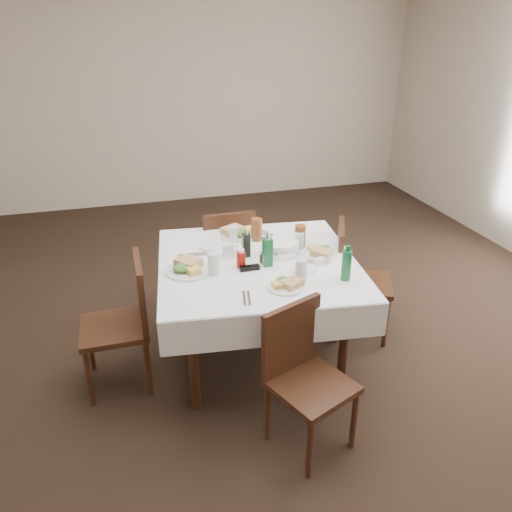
% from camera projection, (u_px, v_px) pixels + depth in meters
% --- Properties ---
extents(ground_plane, '(7.00, 7.00, 0.00)m').
position_uv_depth(ground_plane, '(262.00, 342.00, 3.80)').
color(ground_plane, black).
extents(room_shell, '(6.04, 7.04, 2.80)m').
position_uv_depth(room_shell, '(264.00, 112.00, 3.06)').
color(room_shell, '#BBAD9C').
rests_on(room_shell, ground).
extents(dining_table, '(1.46, 1.46, 0.76)m').
position_uv_depth(dining_table, '(258.00, 272.00, 3.38)').
color(dining_table, black).
rests_on(dining_table, ground).
extents(chair_north, '(0.42, 0.42, 0.87)m').
position_uv_depth(chair_north, '(227.00, 252.00, 4.09)').
color(chair_north, black).
rests_on(chair_north, ground).
extents(chair_south, '(0.52, 0.52, 0.84)m').
position_uv_depth(chair_south, '(302.00, 368.00, 2.76)').
color(chair_south, black).
rests_on(chair_south, ground).
extents(chair_east, '(0.55, 0.55, 0.88)m').
position_uv_depth(chair_east, '(352.00, 273.00, 3.74)').
color(chair_east, black).
rests_on(chair_east, ground).
extents(chair_west, '(0.42, 0.42, 0.89)m').
position_uv_depth(chair_west, '(127.00, 316.00, 3.20)').
color(chair_west, black).
rests_on(chair_west, ground).
extents(meal_north, '(0.29, 0.29, 0.06)m').
position_uv_depth(meal_north, '(239.00, 233.00, 3.72)').
color(meal_north, white).
rests_on(meal_north, dining_table).
extents(meal_south, '(0.23, 0.23, 0.05)m').
position_uv_depth(meal_south, '(286.00, 284.00, 3.01)').
color(meal_south, white).
rests_on(meal_south, dining_table).
extents(meal_east, '(0.25, 0.25, 0.05)m').
position_uv_depth(meal_east, '(320.00, 252.00, 3.42)').
color(meal_east, white).
rests_on(meal_east, dining_table).
extents(meal_west, '(0.30, 0.30, 0.06)m').
position_uv_depth(meal_west, '(188.00, 268.00, 3.19)').
color(meal_west, white).
rests_on(meal_west, dining_table).
extents(side_plate_a, '(0.17, 0.17, 0.01)m').
position_uv_depth(side_plate_a, '(210.00, 246.00, 3.54)').
color(side_plate_a, white).
rests_on(side_plate_a, dining_table).
extents(side_plate_b, '(0.17, 0.17, 0.01)m').
position_uv_depth(side_plate_b, '(304.00, 269.00, 3.22)').
color(side_plate_b, white).
rests_on(side_plate_b, dining_table).
extents(water_n, '(0.06, 0.06, 0.12)m').
position_uv_depth(water_n, '(233.00, 235.00, 3.59)').
color(water_n, silver).
rests_on(water_n, dining_table).
extents(water_s, '(0.08, 0.08, 0.14)m').
position_uv_depth(water_s, '(301.00, 270.00, 3.07)').
color(water_s, silver).
rests_on(water_s, dining_table).
extents(water_e, '(0.07, 0.07, 0.12)m').
position_uv_depth(water_e, '(299.00, 241.00, 3.49)').
color(water_e, silver).
rests_on(water_e, dining_table).
extents(water_w, '(0.08, 0.08, 0.14)m').
position_uv_depth(water_w, '(214.00, 264.00, 3.14)').
color(water_w, silver).
rests_on(water_w, dining_table).
extents(iced_tea_a, '(0.08, 0.08, 0.17)m').
position_uv_depth(iced_tea_a, '(257.00, 229.00, 3.62)').
color(iced_tea_a, brown).
rests_on(iced_tea_a, dining_table).
extents(iced_tea_b, '(0.08, 0.08, 0.16)m').
position_uv_depth(iced_tea_b, '(300.00, 236.00, 3.52)').
color(iced_tea_b, brown).
rests_on(iced_tea_b, dining_table).
extents(bread_basket, '(0.25, 0.25, 0.08)m').
position_uv_depth(bread_basket, '(282.00, 247.00, 3.45)').
color(bread_basket, silver).
rests_on(bread_basket, dining_table).
extents(oil_cruet_dark, '(0.05, 0.05, 0.21)m').
position_uv_depth(oil_cruet_dark, '(246.00, 244.00, 3.37)').
color(oil_cruet_dark, black).
rests_on(oil_cruet_dark, dining_table).
extents(oil_cruet_green, '(0.06, 0.06, 0.24)m').
position_uv_depth(oil_cruet_green, '(267.00, 251.00, 3.24)').
color(oil_cruet_green, '#176334').
rests_on(oil_cruet_green, dining_table).
extents(ketchup_bottle, '(0.06, 0.06, 0.13)m').
position_uv_depth(ketchup_bottle, '(241.00, 259.00, 3.23)').
color(ketchup_bottle, '#9C0F06').
rests_on(ketchup_bottle, dining_table).
extents(salt_shaker, '(0.04, 0.04, 0.09)m').
position_uv_depth(salt_shaker, '(242.00, 257.00, 3.29)').
color(salt_shaker, white).
rests_on(salt_shaker, dining_table).
extents(pepper_shaker, '(0.03, 0.03, 0.07)m').
position_uv_depth(pepper_shaker, '(262.00, 258.00, 3.30)').
color(pepper_shaker, '#3D2E1F').
rests_on(pepper_shaker, dining_table).
extents(coffee_mug, '(0.14, 0.12, 0.09)m').
position_uv_depth(coffee_mug, '(228.00, 251.00, 3.39)').
color(coffee_mug, white).
rests_on(coffee_mug, dining_table).
extents(sunglasses, '(0.13, 0.05, 0.03)m').
position_uv_depth(sunglasses, '(249.00, 268.00, 3.22)').
color(sunglasses, black).
rests_on(sunglasses, dining_table).
extents(green_bottle, '(0.06, 0.06, 0.23)m').
position_uv_depth(green_bottle, '(346.00, 265.00, 3.06)').
color(green_bottle, '#176334').
rests_on(green_bottle, dining_table).
extents(sugar_caddy, '(0.08, 0.05, 0.04)m').
position_uv_depth(sugar_caddy, '(319.00, 261.00, 3.29)').
color(sugar_caddy, white).
rests_on(sugar_caddy, dining_table).
extents(cutlery_n, '(0.12, 0.20, 0.01)m').
position_uv_depth(cutlery_n, '(265.00, 234.00, 3.75)').
color(cutlery_n, silver).
rests_on(cutlery_n, dining_table).
extents(cutlery_s, '(0.08, 0.18, 0.01)m').
position_uv_depth(cutlery_s, '(247.00, 298.00, 2.89)').
color(cutlery_s, silver).
rests_on(cutlery_s, dining_table).
extents(cutlery_e, '(0.16, 0.10, 0.01)m').
position_uv_depth(cutlery_e, '(318.00, 263.00, 3.31)').
color(cutlery_e, silver).
rests_on(cutlery_e, dining_table).
extents(cutlery_w, '(0.21, 0.06, 0.01)m').
position_uv_depth(cutlery_w, '(193.00, 255.00, 3.41)').
color(cutlery_w, silver).
rests_on(cutlery_w, dining_table).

